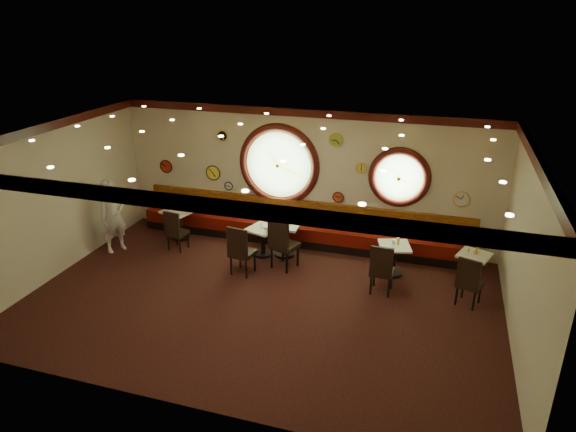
% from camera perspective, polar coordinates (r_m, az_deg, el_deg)
% --- Properties ---
extents(floor, '(9.00, 6.00, 0.00)m').
position_cam_1_polar(floor, '(10.11, -2.99, -9.36)').
color(floor, black).
rests_on(floor, ground).
extents(ceiling, '(9.00, 6.00, 0.02)m').
position_cam_1_polar(ceiling, '(8.87, -3.41, 8.55)').
color(ceiling, gold).
rests_on(ceiling, wall_back).
extents(wall_back, '(9.00, 0.02, 3.20)m').
position_cam_1_polar(wall_back, '(12.06, 1.74, 4.37)').
color(wall_back, beige).
rests_on(wall_back, floor).
extents(wall_front, '(9.00, 0.02, 3.20)m').
position_cam_1_polar(wall_front, '(6.96, -11.85, -10.29)').
color(wall_front, beige).
rests_on(wall_front, floor).
extents(wall_left, '(0.02, 6.00, 3.20)m').
position_cam_1_polar(wall_left, '(11.64, -24.47, 1.67)').
color(wall_left, beige).
rests_on(wall_left, floor).
extents(wall_right, '(0.02, 6.00, 3.20)m').
position_cam_1_polar(wall_right, '(8.99, 24.92, -4.23)').
color(wall_right, beige).
rests_on(wall_right, floor).
extents(molding_back, '(9.00, 0.10, 0.18)m').
position_cam_1_polar(molding_back, '(11.64, 1.76, 11.40)').
color(molding_back, '#3B0E0A').
rests_on(molding_back, wall_back).
extents(molding_front, '(9.00, 0.10, 0.18)m').
position_cam_1_polar(molding_front, '(6.34, -12.69, 1.56)').
color(molding_front, '#3B0E0A').
rests_on(molding_front, wall_back).
extents(molding_left, '(0.10, 6.00, 0.18)m').
position_cam_1_polar(molding_left, '(11.22, -25.50, 8.88)').
color(molding_left, '#3B0E0A').
rests_on(molding_left, wall_back).
extents(molding_right, '(0.10, 6.00, 0.18)m').
position_cam_1_polar(molding_right, '(8.48, 26.22, 5.01)').
color(molding_right, '#3B0E0A').
rests_on(molding_right, wall_back).
extents(banquette_base, '(8.00, 0.55, 0.20)m').
position_cam_1_polar(banquette_base, '(12.35, 1.31, -2.65)').
color(banquette_base, black).
rests_on(banquette_base, floor).
extents(banquette_seat, '(8.00, 0.55, 0.30)m').
position_cam_1_polar(banquette_seat, '(12.25, 1.32, -1.59)').
color(banquette_seat, '#5C0D07').
rests_on(banquette_seat, banquette_base).
extents(banquette_back, '(8.00, 0.10, 0.55)m').
position_cam_1_polar(banquette_back, '(12.29, 1.62, 0.51)').
color(banquette_back, '#631407').
rests_on(banquette_back, wall_back).
extents(porthole_left_glass, '(1.66, 0.02, 1.66)m').
position_cam_1_polar(porthole_left_glass, '(12.14, -1.00, 5.74)').
color(porthole_left_glass, '#92CF7C').
rests_on(porthole_left_glass, wall_back).
extents(porthole_left_frame, '(1.98, 0.18, 1.98)m').
position_cam_1_polar(porthole_left_frame, '(12.13, -1.02, 5.73)').
color(porthole_left_frame, '#3B0E0A').
rests_on(porthole_left_frame, wall_back).
extents(porthole_left_ring, '(1.61, 0.03, 1.61)m').
position_cam_1_polar(porthole_left_ring, '(12.10, -1.06, 5.69)').
color(porthole_left_ring, gold).
rests_on(porthole_left_ring, wall_back).
extents(porthole_right_glass, '(1.10, 0.02, 1.10)m').
position_cam_1_polar(porthole_right_glass, '(11.63, 12.27, 4.23)').
color(porthole_right_glass, '#92CF7C').
rests_on(porthole_right_glass, wall_back).
extents(porthole_right_frame, '(1.38, 0.18, 1.38)m').
position_cam_1_polar(porthole_right_frame, '(11.62, 12.26, 4.21)').
color(porthole_right_frame, '#3B0E0A').
rests_on(porthole_right_frame, wall_back).
extents(porthole_right_ring, '(1.09, 0.03, 1.09)m').
position_cam_1_polar(porthole_right_ring, '(11.59, 12.25, 4.16)').
color(porthole_right_ring, gold).
rests_on(porthole_right_ring, wall_back).
extents(wall_clock_0, '(0.30, 0.03, 0.30)m').
position_cam_1_polar(wall_clock_0, '(11.59, 5.35, 8.44)').
color(wall_clock_0, '#91B639').
rests_on(wall_clock_0, wall_back).
extents(wall_clock_1, '(0.20, 0.03, 0.20)m').
position_cam_1_polar(wall_clock_1, '(12.76, -6.60, 3.35)').
color(wall_clock_1, white).
rests_on(wall_clock_1, wall_back).
extents(wall_clock_2, '(0.32, 0.03, 0.32)m').
position_cam_1_polar(wall_clock_2, '(13.40, -13.38, 5.39)').
color(wall_clock_2, red).
rests_on(wall_clock_2, wall_back).
extents(wall_clock_3, '(0.36, 0.03, 0.36)m').
position_cam_1_polar(wall_clock_3, '(12.83, -8.30, 4.78)').
color(wall_clock_3, yellow).
rests_on(wall_clock_3, wall_back).
extents(wall_clock_4, '(0.24, 0.03, 0.24)m').
position_cam_1_polar(wall_clock_4, '(11.96, 5.59, 2.11)').
color(wall_clock_4, red).
rests_on(wall_clock_4, wall_back).
extents(wall_clock_5, '(0.24, 0.03, 0.24)m').
position_cam_1_polar(wall_clock_5, '(12.45, -7.28, 8.84)').
color(wall_clock_5, black).
rests_on(wall_clock_5, wall_back).
extents(wall_clock_6, '(0.34, 0.03, 0.34)m').
position_cam_1_polar(wall_clock_6, '(11.69, 18.69, 1.82)').
color(wall_clock_6, silver).
rests_on(wall_clock_6, wall_back).
extents(wall_clock_7, '(0.22, 0.03, 0.22)m').
position_cam_1_polar(wall_clock_7, '(11.65, 8.14, 5.31)').
color(wall_clock_7, gold).
rests_on(wall_clock_7, wall_back).
extents(table_a, '(0.84, 0.84, 0.75)m').
position_cam_1_polar(table_a, '(12.76, -11.94, -0.48)').
color(table_a, black).
rests_on(table_a, floor).
extents(table_b, '(0.78, 0.78, 0.68)m').
position_cam_1_polar(table_b, '(11.65, -2.82, -2.48)').
color(table_b, black).
rests_on(table_b, floor).
extents(table_c, '(0.74, 0.74, 0.80)m').
position_cam_1_polar(table_c, '(11.61, -0.41, -2.13)').
color(table_c, black).
rests_on(table_c, floor).
extents(table_d, '(0.77, 0.77, 0.69)m').
position_cam_1_polar(table_d, '(11.04, 11.66, -4.37)').
color(table_d, black).
rests_on(table_d, floor).
extents(table_e, '(0.76, 0.76, 0.65)m').
position_cam_1_polar(table_e, '(11.16, 19.86, -5.13)').
color(table_e, black).
rests_on(table_e, floor).
extents(chair_a, '(0.46, 0.46, 0.61)m').
position_cam_1_polar(chair_a, '(12.10, -12.47, -1.34)').
color(chair_a, black).
rests_on(chair_a, floor).
extents(chair_b, '(0.53, 0.53, 0.69)m').
position_cam_1_polar(chair_b, '(10.75, -5.36, -3.54)').
color(chair_b, black).
rests_on(chair_b, floor).
extents(chair_c, '(0.66, 0.66, 0.77)m').
position_cam_1_polar(chair_c, '(10.92, -0.72, -2.61)').
color(chair_c, black).
rests_on(chair_c, floor).
extents(chair_d, '(0.46, 0.46, 0.66)m').
position_cam_1_polar(chair_d, '(10.19, 10.38, -5.53)').
color(chair_d, black).
rests_on(chair_d, floor).
extents(chair_e, '(0.55, 0.55, 0.63)m').
position_cam_1_polar(chair_e, '(10.22, 19.47, -6.61)').
color(chair_e, black).
rests_on(chair_e, floor).
extents(condiment_a_salt, '(0.04, 0.04, 0.11)m').
position_cam_1_polar(condiment_a_salt, '(12.75, -12.12, 1.11)').
color(condiment_a_salt, silver).
rests_on(condiment_a_salt, table_a).
extents(condiment_b_salt, '(0.03, 0.03, 0.09)m').
position_cam_1_polar(condiment_b_salt, '(11.62, -3.02, -0.96)').
color(condiment_b_salt, silver).
rests_on(condiment_b_salt, table_b).
extents(condiment_c_salt, '(0.04, 0.04, 0.11)m').
position_cam_1_polar(condiment_c_salt, '(11.53, -0.90, -0.40)').
color(condiment_c_salt, '#B9B9BD').
rests_on(condiment_c_salt, table_c).
extents(condiment_d_salt, '(0.04, 0.04, 0.11)m').
position_cam_1_polar(condiment_d_salt, '(10.93, 11.58, -2.83)').
color(condiment_d_salt, silver).
rests_on(condiment_d_salt, table_d).
extents(condiment_a_pepper, '(0.04, 0.04, 0.11)m').
position_cam_1_polar(condiment_a_pepper, '(12.60, -12.03, 0.86)').
color(condiment_a_pepper, silver).
rests_on(condiment_a_pepper, table_a).
extents(condiment_b_pepper, '(0.03, 0.03, 0.09)m').
position_cam_1_polar(condiment_b_pepper, '(11.49, -2.96, -1.23)').
color(condiment_b_pepper, silver).
rests_on(condiment_b_pepper, table_b).
extents(condiment_c_pepper, '(0.03, 0.03, 0.09)m').
position_cam_1_polar(condiment_c_pepper, '(11.47, -0.36, -0.58)').
color(condiment_c_pepper, silver).
rests_on(condiment_c_pepper, table_c).
extents(condiment_d_pepper, '(0.03, 0.03, 0.09)m').
position_cam_1_polar(condiment_d_pepper, '(10.92, 11.75, -2.95)').
color(condiment_d_pepper, silver).
rests_on(condiment_d_pepper, table_d).
extents(condiment_a_bottle, '(0.05, 0.05, 0.17)m').
position_cam_1_polar(condiment_a_bottle, '(12.68, -11.53, 1.17)').
color(condiment_a_bottle, gold).
rests_on(condiment_a_bottle, table_a).
extents(condiment_b_bottle, '(0.05, 0.05, 0.16)m').
position_cam_1_polar(condiment_b_bottle, '(11.51, -2.14, -0.97)').
color(condiment_b_bottle, gold).
rests_on(condiment_b_bottle, table_b).
extents(condiment_c_bottle, '(0.06, 0.06, 0.18)m').
position_cam_1_polar(condiment_c_bottle, '(11.55, 0.30, -0.17)').
color(condiment_c_bottle, '#C47F2E').
rests_on(condiment_c_bottle, table_c).
extents(condiment_d_bottle, '(0.05, 0.05, 0.16)m').
position_cam_1_polar(condiment_d_bottle, '(10.92, 12.15, -2.76)').
color(condiment_d_bottle, orange).
rests_on(condiment_d_bottle, table_d).
extents(condiment_e_salt, '(0.03, 0.03, 0.09)m').
position_cam_1_polar(condiment_e_salt, '(11.06, 19.44, -3.68)').
color(condiment_e_salt, silver).
rests_on(condiment_e_salt, table_e).
extents(condiment_e_pepper, '(0.03, 0.03, 0.09)m').
position_cam_1_polar(condiment_e_pepper, '(11.00, 19.98, -3.90)').
color(condiment_e_pepper, silver).
rests_on(condiment_e_pepper, table_e).
extents(condiment_e_bottle, '(0.05, 0.05, 0.18)m').
position_cam_1_polar(condiment_e_bottle, '(11.04, 20.26, -3.58)').
color(condiment_e_bottle, gold).
rests_on(condiment_e_bottle, table_e).
extents(waiter, '(0.68, 0.75, 1.72)m').
position_cam_1_polar(waiter, '(12.40, -18.88, 0.03)').
color(waiter, silver).
rests_on(waiter, floor).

